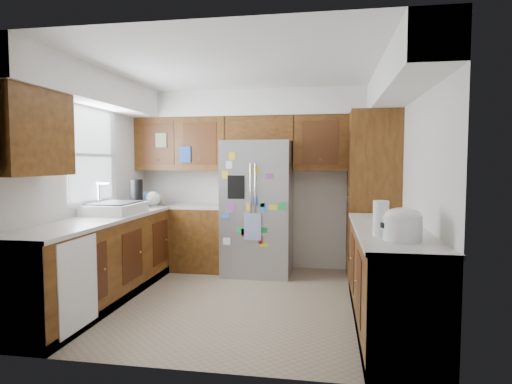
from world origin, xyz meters
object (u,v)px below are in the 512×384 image
pantry (372,197)px  fridge (258,208)px  paper_towel (381,218)px  rice_cooker (403,223)px

pantry → fridge: pantry is taller
fridge → paper_towel: (1.36, -2.12, 0.16)m
fridge → paper_towel: 2.53m
fridge → rice_cooker: (1.50, -2.32, 0.15)m
pantry → paper_towel: bearing=-93.8°
paper_towel → fridge: bearing=122.7°
rice_cooker → paper_towel: paper_towel is taller
pantry → paper_towel: pantry is taller
pantry → fridge: size_ratio=1.19×
pantry → rice_cooker: 2.27m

